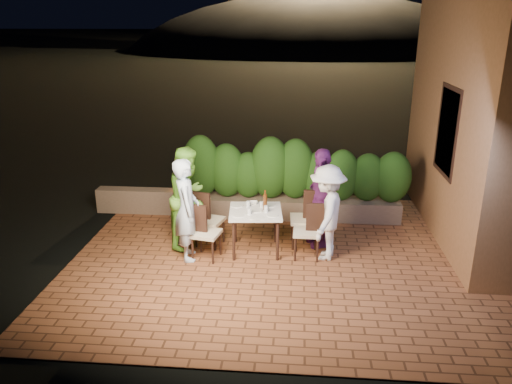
# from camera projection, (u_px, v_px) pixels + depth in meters

# --- Properties ---
(ground) EXTENTS (400.00, 400.00, 0.00)m
(ground) POSITION_uv_depth(u_px,v_px,m) (280.00, 271.00, 8.07)
(ground) COLOR black
(ground) RESTS_ON ground
(terrace_floor) EXTENTS (7.00, 6.00, 0.15)m
(terrace_floor) POSITION_uv_depth(u_px,v_px,m) (281.00, 260.00, 8.55)
(terrace_floor) COLOR brown
(terrace_floor) RESTS_ON ground
(building_wall) EXTENTS (1.60, 5.00, 5.00)m
(building_wall) POSITION_uv_depth(u_px,v_px,m) (490.00, 98.00, 8.83)
(building_wall) COLOR #925E39
(building_wall) RESTS_ON ground
(window_pane) EXTENTS (0.08, 1.00, 1.40)m
(window_pane) POSITION_uv_depth(u_px,v_px,m) (449.00, 131.00, 8.58)
(window_pane) COLOR black
(window_pane) RESTS_ON building_wall
(window_frame) EXTENTS (0.06, 1.15, 1.55)m
(window_frame) POSITION_uv_depth(u_px,v_px,m) (448.00, 131.00, 8.58)
(window_frame) COLOR black
(window_frame) RESTS_ON building_wall
(planter) EXTENTS (4.20, 0.55, 0.40)m
(planter) POSITION_uv_depth(u_px,v_px,m) (294.00, 208.00, 10.14)
(planter) COLOR brown
(planter) RESTS_ON ground
(hedge) EXTENTS (4.00, 0.70, 1.10)m
(hedge) POSITION_uv_depth(u_px,v_px,m) (295.00, 172.00, 9.89)
(hedge) COLOR #1D4312
(hedge) RESTS_ON planter
(parapet) EXTENTS (2.20, 0.30, 0.50)m
(parapet) POSITION_uv_depth(u_px,v_px,m) (150.00, 201.00, 10.37)
(parapet) COLOR brown
(parapet) RESTS_ON ground
(hill) EXTENTS (52.00, 40.00, 22.00)m
(hill) POSITION_uv_depth(u_px,v_px,m) (313.00, 82.00, 65.67)
(hill) COLOR black
(hill) RESTS_ON ground
(dining_table) EXTENTS (0.96, 0.96, 0.75)m
(dining_table) POSITION_uv_depth(u_px,v_px,m) (255.00, 231.00, 8.59)
(dining_table) COLOR white
(dining_table) RESTS_ON ground
(plate_nw) EXTENTS (0.20, 0.20, 0.01)m
(plate_nw) POSITION_uv_depth(u_px,v_px,m) (239.00, 215.00, 8.25)
(plate_nw) COLOR white
(plate_nw) RESTS_ON dining_table
(plate_sw) EXTENTS (0.21, 0.21, 0.01)m
(plate_sw) POSITION_uv_depth(u_px,v_px,m) (237.00, 206.00, 8.67)
(plate_sw) COLOR white
(plate_sw) RESTS_ON dining_table
(plate_ne) EXTENTS (0.20, 0.20, 0.01)m
(plate_ne) POSITION_uv_depth(u_px,v_px,m) (272.00, 215.00, 8.26)
(plate_ne) COLOR white
(plate_ne) RESTS_ON dining_table
(plate_se) EXTENTS (0.22, 0.22, 0.01)m
(plate_se) POSITION_uv_depth(u_px,v_px,m) (270.00, 205.00, 8.70)
(plate_se) COLOR white
(plate_se) RESTS_ON dining_table
(plate_centre) EXTENTS (0.23, 0.23, 0.01)m
(plate_centre) POSITION_uv_depth(u_px,v_px,m) (256.00, 210.00, 8.46)
(plate_centre) COLOR white
(plate_centre) RESTS_ON dining_table
(plate_front) EXTENTS (0.23, 0.23, 0.01)m
(plate_front) POSITION_uv_depth(u_px,v_px,m) (256.00, 218.00, 8.15)
(plate_front) COLOR white
(plate_front) RESTS_ON dining_table
(glass_nw) EXTENTS (0.07, 0.07, 0.11)m
(glass_nw) POSITION_uv_depth(u_px,v_px,m) (249.00, 211.00, 8.29)
(glass_nw) COLOR silver
(glass_nw) RESTS_ON dining_table
(glass_sw) EXTENTS (0.06, 0.06, 0.11)m
(glass_sw) POSITION_uv_depth(u_px,v_px,m) (248.00, 204.00, 8.62)
(glass_sw) COLOR silver
(glass_sw) RESTS_ON dining_table
(glass_ne) EXTENTS (0.07, 0.07, 0.12)m
(glass_ne) POSITION_uv_depth(u_px,v_px,m) (266.00, 209.00, 8.37)
(glass_ne) COLOR silver
(glass_ne) RESTS_ON dining_table
(glass_se) EXTENTS (0.06, 0.06, 0.10)m
(glass_se) POSITION_uv_depth(u_px,v_px,m) (262.00, 204.00, 8.60)
(glass_se) COLOR silver
(glass_se) RESTS_ON dining_table
(beer_bottle) EXTENTS (0.07, 0.07, 0.35)m
(beer_bottle) POSITION_uv_depth(u_px,v_px,m) (265.00, 200.00, 8.48)
(beer_bottle) COLOR #4B250C
(beer_bottle) RESTS_ON dining_table
(bowl) EXTENTS (0.18, 0.18, 0.04)m
(bowl) POSITION_uv_depth(u_px,v_px,m) (253.00, 203.00, 8.78)
(bowl) COLOR white
(bowl) RESTS_ON dining_table
(chair_left_front) EXTENTS (0.52, 0.52, 0.94)m
(chair_left_front) POSITION_uv_depth(u_px,v_px,m) (206.00, 232.00, 8.30)
(chair_left_front) COLOR black
(chair_left_front) RESTS_ON ground
(chair_left_back) EXTENTS (0.55, 0.55, 0.97)m
(chair_left_back) POSITION_uv_depth(u_px,v_px,m) (209.00, 219.00, 8.79)
(chair_left_back) COLOR black
(chair_left_back) RESTS_ON ground
(chair_right_front) EXTENTS (0.46, 0.46, 0.97)m
(chair_right_front) POSITION_uv_depth(u_px,v_px,m) (307.00, 230.00, 8.34)
(chair_right_front) COLOR black
(chair_right_front) RESTS_ON ground
(chair_right_back) EXTENTS (0.51, 0.51, 1.04)m
(chair_right_back) POSITION_uv_depth(u_px,v_px,m) (304.00, 218.00, 8.76)
(chair_right_back) COLOR black
(chair_right_back) RESTS_ON ground
(diner_blue) EXTENTS (0.56, 0.72, 1.73)m
(diner_blue) POSITION_uv_depth(u_px,v_px,m) (187.00, 210.00, 8.19)
(diner_blue) COLOR silver
(diner_blue) RESTS_ON ground
(diner_green) EXTENTS (0.88, 1.02, 1.80)m
(diner_green) POSITION_uv_depth(u_px,v_px,m) (189.00, 197.00, 8.67)
(diner_green) COLOR #7FD642
(diner_green) RESTS_ON ground
(diner_white) EXTENTS (0.82, 1.16, 1.62)m
(diner_white) POSITION_uv_depth(u_px,v_px,m) (327.00, 213.00, 8.22)
(diner_white) COLOR silver
(diner_white) RESTS_ON ground
(diner_purple) EXTENTS (0.71, 1.12, 1.77)m
(diner_purple) POSITION_uv_depth(u_px,v_px,m) (321.00, 198.00, 8.69)
(diner_purple) COLOR #612267
(diner_purple) RESTS_ON ground
(parapet_lamp) EXTENTS (0.10, 0.10, 0.14)m
(parapet_lamp) POSITION_uv_depth(u_px,v_px,m) (180.00, 187.00, 10.21)
(parapet_lamp) COLOR orange
(parapet_lamp) RESTS_ON parapet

